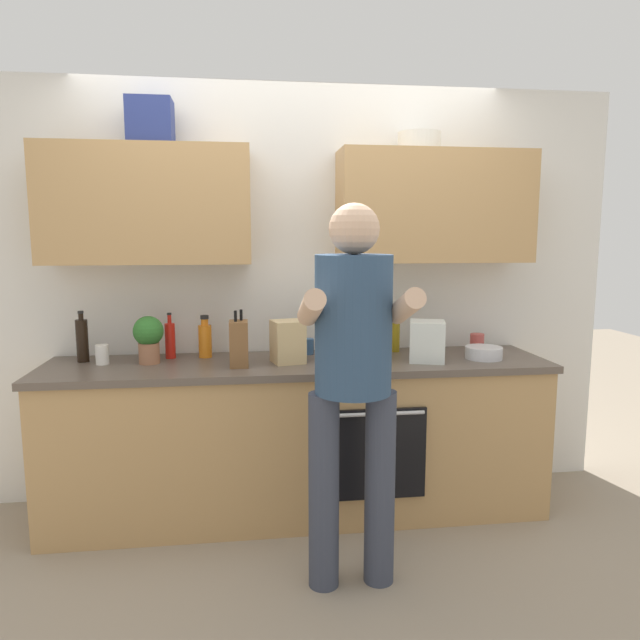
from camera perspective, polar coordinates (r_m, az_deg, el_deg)
ground_plane at (r=3.59m, az=-2.02°, el=-18.25°), size 12.00×12.00×0.00m
back_wall_unit at (r=3.49m, az=-2.65°, el=6.44°), size 4.00×0.38×2.50m
counter at (r=3.42m, az=-2.03°, el=-11.47°), size 2.84×0.67×0.90m
person_standing at (r=2.57m, az=3.29°, el=-4.55°), size 0.49×0.45×1.75m
bottle_syrup at (r=3.25m, az=0.77°, el=-2.42°), size 0.05×0.05×0.24m
bottle_juice at (r=3.45m, az=-11.25°, el=-1.88°), size 0.08×0.08×0.25m
bottle_soy at (r=3.52m, az=-22.37°, el=-1.82°), size 0.07×0.07×0.29m
bottle_oil at (r=3.58m, az=7.40°, el=-1.47°), size 0.06×0.06×0.25m
bottle_hotsauce at (r=3.47m, az=-14.54°, el=-1.90°), size 0.06×0.06×0.27m
cup_ceramic at (r=3.71m, az=15.20°, el=-2.14°), size 0.08×0.08×0.11m
cup_coffee at (r=3.43m, az=-20.65°, el=-3.20°), size 0.07×0.07×0.11m
cup_tea at (r=3.49m, az=-1.19°, el=-2.61°), size 0.07×0.07×0.09m
mixing_bowl at (r=3.49m, az=15.81°, el=-3.12°), size 0.21×0.21×0.07m
knife_block at (r=3.18m, az=-7.99°, el=-2.31°), size 0.10×0.14×0.31m
potted_herb at (r=3.35m, az=-16.53°, el=-1.57°), size 0.17×0.17×0.27m
grocery_bag_bread at (r=3.25m, az=-3.19°, el=-2.14°), size 0.20×0.20×0.24m
grocery_bag_rice at (r=3.34m, az=4.24°, el=-2.03°), size 0.23×0.19×0.22m
grocery_bag_produce at (r=3.34m, az=10.50°, el=-2.06°), size 0.24×0.25×0.23m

